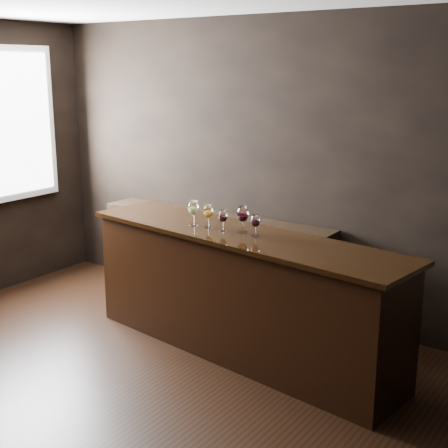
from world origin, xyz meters
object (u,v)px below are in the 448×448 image
Objects in this scene: glass_red_b at (243,215)px; back_bar_shelf at (214,260)px; bar_counter at (240,296)px; glass_amber at (208,212)px; glass_white at (193,208)px; glass_red_a at (223,217)px; glass_red_c at (255,221)px.

back_bar_shelf is at bearing 138.06° from glass_red_b.
bar_counter is 0.74m from glass_amber.
bar_counter reaches higher than back_bar_shelf.
glass_white is (-0.47, -0.01, 0.68)m from bar_counter.
bar_counter is 0.68m from glass_red_b.
glass_red_a is 0.98× the size of glass_red_c.
glass_white is at bearing -171.03° from bar_counter.
glass_red_b is (0.32, 0.03, 0.02)m from glass_amber.
glass_amber is 1.11× the size of glass_red_c.
glass_white reaches higher than glass_red_a.
glass_red_c is at bearing 2.69° from bar_counter.
glass_white is at bearing -175.34° from glass_red_b.
bar_counter is at bearing 7.07° from glass_red_a.
bar_counter is at bearing 175.22° from glass_red_c.
glass_red_a is at bearing -6.18° from glass_amber.
glass_red_a is 0.17m from glass_red_b.
glass_red_c is (0.31, 0.01, 0.00)m from glass_red_a.
glass_red_b is at bearing 164.93° from glass_red_c.
glass_red_b reaches higher than glass_red_a.
back_bar_shelf is at bearing 144.45° from bar_counter.
bar_counter is 14.67× the size of glass_amber.
glass_red_a is 0.79× the size of glass_red_b.
glass_white reaches higher than glass_amber.
bar_counter is at bearing -43.02° from back_bar_shelf.
glass_red_c is (0.98, -0.79, 0.70)m from back_bar_shelf.
glass_amber reaches higher than back_bar_shelf.
glass_red_b is at bearing 90.26° from bar_counter.
glass_red_b is (0.16, 0.05, 0.03)m from glass_red_a.
glass_white reaches higher than glass_red_c.
back_bar_shelf is 13.02× the size of glass_amber.
glass_red_a is (0.16, -0.02, -0.01)m from glass_amber.
back_bar_shelf is 1.26m from glass_red_a.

